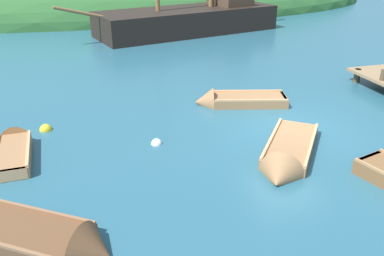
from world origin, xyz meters
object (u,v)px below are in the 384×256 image
at_px(rowboat_portside, 286,158).
at_px(rowboat_far, 54,243).
at_px(rowboat_outer_right, 14,150).
at_px(rowboat_near_dock, 234,102).
at_px(sailing_ship, 190,23).
at_px(buoy_white, 157,144).
at_px(buoy_yellow, 46,130).

distance_m(rowboat_portside, rowboat_far, 6.57).
xyz_separation_m(rowboat_outer_right, rowboat_near_dock, (7.68, 1.95, -0.00)).
bearing_deg(sailing_ship, buoy_white, 56.61).
bearing_deg(rowboat_far, sailing_ship, 101.74).
bearing_deg(buoy_yellow, rowboat_outer_right, -118.65).
bearing_deg(rowboat_portside, buoy_yellow, -83.70).
distance_m(rowboat_near_dock, buoy_white, 4.33).
height_order(rowboat_near_dock, rowboat_far, rowboat_far).
bearing_deg(rowboat_near_dock, sailing_ship, -83.99).
relative_size(rowboat_near_dock, rowboat_far, 1.08).
height_order(sailing_ship, rowboat_portside, sailing_ship).
distance_m(sailing_ship, rowboat_far, 21.97).
height_order(rowboat_portside, buoy_white, rowboat_portside).
distance_m(rowboat_near_dock, rowboat_portside, 4.56).
bearing_deg(buoy_yellow, rowboat_portside, -31.62).
distance_m(sailing_ship, rowboat_outer_right, 18.53).
relative_size(rowboat_far, buoy_white, 9.72).
distance_m(rowboat_far, buoy_white, 4.95).
bearing_deg(buoy_white, sailing_ship, 70.65).
xyz_separation_m(rowboat_portside, buoy_white, (-3.34, 2.07, -0.09)).
relative_size(rowboat_outer_right, rowboat_near_dock, 0.82).
height_order(sailing_ship, rowboat_outer_right, sailing_ship).
xyz_separation_m(rowboat_far, buoy_white, (2.95, 3.97, -0.08)).
relative_size(rowboat_outer_right, rowboat_far, 0.89).
bearing_deg(buoy_white, rowboat_near_dock, 35.06).
xyz_separation_m(rowboat_near_dock, buoy_yellow, (-6.86, -0.45, -0.11)).
xyz_separation_m(rowboat_far, buoy_yellow, (-0.37, 6.00, -0.08)).
height_order(rowboat_outer_right, rowboat_portside, rowboat_portside).
distance_m(sailing_ship, rowboat_near_dock, 13.92).
bearing_deg(buoy_white, buoy_yellow, 148.55).
bearing_deg(rowboat_near_dock, buoy_white, 49.99).
bearing_deg(rowboat_near_dock, buoy_yellow, 18.69).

